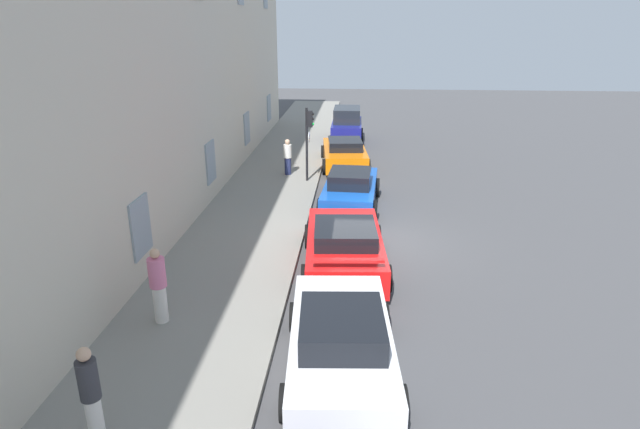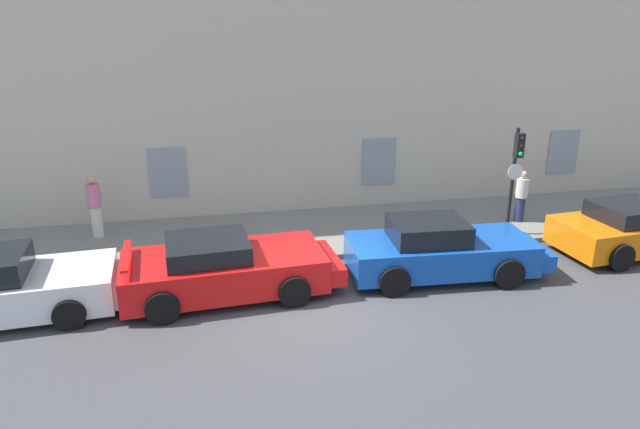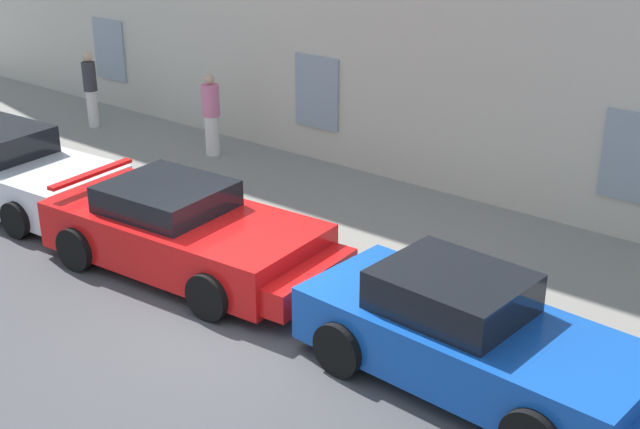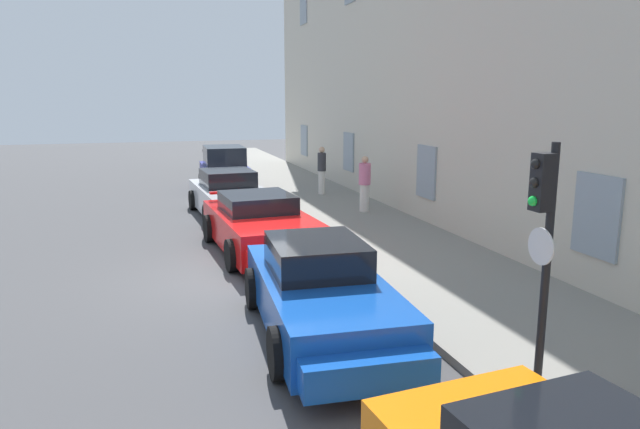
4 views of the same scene
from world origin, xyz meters
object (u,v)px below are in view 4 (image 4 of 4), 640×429
at_px(traffic_light, 543,227).
at_px(pedestrian_bystander, 322,170).
at_px(sportscar_white_middle, 323,298).
at_px(hatchback_distant, 225,171).
at_px(sportscar_yellow_flank, 263,228).
at_px(pedestrian_admiring, 365,183).
at_px(sportscar_red_lead, 231,197).

xyz_separation_m(traffic_light, pedestrian_bystander, (-15.05, 1.97, -1.16)).
xyz_separation_m(sportscar_white_middle, hatchback_distant, (-15.19, 0.54, 0.16)).
height_order(sportscar_yellow_flank, sportscar_white_middle, sportscar_white_middle).
bearing_deg(pedestrian_admiring, pedestrian_bystander, -175.52).
xyz_separation_m(sportscar_red_lead, hatchback_distant, (-5.39, 0.52, 0.19)).
relative_size(sportscar_white_middle, pedestrian_admiring, 2.79).
xyz_separation_m(sportscar_yellow_flank, pedestrian_bystander, (-7.18, 3.69, 0.44)).
bearing_deg(sportscar_white_middle, pedestrian_admiring, 154.94).
xyz_separation_m(sportscar_red_lead, traffic_light, (12.51, 1.79, 1.61)).
relative_size(sportscar_white_middle, hatchback_distant, 1.32).
bearing_deg(traffic_light, sportscar_red_lead, -171.85).
xyz_separation_m(sportscar_yellow_flank, sportscar_white_middle, (5.17, -0.09, 0.02)).
bearing_deg(hatchback_distant, sportscar_red_lead, -5.55).
bearing_deg(sportscar_yellow_flank, traffic_light, 12.30).
relative_size(sportscar_red_lead, traffic_light, 1.65).
relative_size(sportscar_red_lead, sportscar_white_middle, 1.02).
bearing_deg(sportscar_white_middle, hatchback_distant, 177.96).
bearing_deg(sportscar_yellow_flank, pedestrian_admiring, 131.54).
xyz_separation_m(pedestrian_admiring, pedestrian_bystander, (-3.66, -0.29, 0.02)).
height_order(sportscar_white_middle, pedestrian_bystander, pedestrian_bystander).
bearing_deg(pedestrian_bystander, sportscar_yellow_flank, -27.18).
bearing_deg(sportscar_white_middle, sportscar_yellow_flank, 178.99).
bearing_deg(hatchback_distant, pedestrian_admiring, 28.47).
xyz_separation_m(sportscar_yellow_flank, hatchback_distant, (-10.02, 0.45, 0.18)).
relative_size(traffic_light, pedestrian_admiring, 1.73).
distance_m(traffic_light, pedestrian_admiring, 11.67).
distance_m(sportscar_yellow_flank, pedestrian_bystander, 8.09).
height_order(traffic_light, pedestrian_admiring, traffic_light).
xyz_separation_m(sportscar_white_middle, pedestrian_admiring, (-8.69, 4.07, 0.40)).
bearing_deg(sportscar_red_lead, sportscar_yellow_flank, 0.92).
bearing_deg(sportscar_red_lead, pedestrian_admiring, 74.62).
distance_m(sportscar_white_middle, pedestrian_admiring, 9.61).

